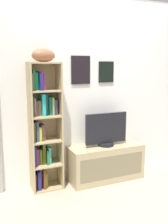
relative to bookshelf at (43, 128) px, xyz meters
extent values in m
cube|color=tan|center=(0.76, -0.99, -0.82)|extent=(5.20, 5.20, 0.04)
cube|color=silver|center=(0.76, 0.14, 0.46)|extent=(4.80, 0.06, 2.53)
cube|color=black|center=(0.57, 0.10, 0.73)|extent=(0.27, 0.02, 0.38)
cube|color=beige|center=(0.57, 0.09, 0.73)|extent=(0.22, 0.01, 0.33)
cube|color=black|center=(0.96, 0.10, 0.70)|extent=(0.23, 0.02, 0.29)
cube|color=#92ACB0|center=(0.96, 0.09, 0.70)|extent=(0.18, 0.01, 0.24)
cube|color=tan|center=(-0.16, -0.03, 0.01)|extent=(0.02, 0.27, 1.63)
cube|color=tan|center=(0.22, -0.03, 0.01)|extent=(0.02, 0.27, 1.63)
cube|color=tan|center=(0.03, 0.10, 0.01)|extent=(0.40, 0.01, 1.63)
cube|color=tan|center=(0.03, -0.03, -0.79)|extent=(0.36, 0.26, 0.02)
cube|color=tan|center=(0.03, -0.03, -0.47)|extent=(0.36, 0.26, 0.02)
cube|color=tan|center=(0.03, -0.03, -0.16)|extent=(0.36, 0.26, 0.02)
cube|color=tan|center=(0.03, -0.03, 0.16)|extent=(0.36, 0.26, 0.02)
cube|color=tan|center=(0.03, -0.03, 0.48)|extent=(0.36, 0.26, 0.02)
cube|color=tan|center=(0.03, -0.03, 0.82)|extent=(0.36, 0.26, 0.02)
cube|color=brown|center=(-0.13, 0.01, -0.69)|extent=(0.03, 0.17, 0.19)
cube|color=navy|center=(-0.09, -0.01, -0.66)|extent=(0.04, 0.22, 0.25)
cube|color=#8F5596|center=(-0.05, 0.02, -0.66)|extent=(0.03, 0.14, 0.24)
cube|color=brown|center=(-0.02, -0.01, -0.66)|extent=(0.03, 0.21, 0.26)
cube|color=olive|center=(0.02, 0.01, -0.69)|extent=(0.03, 0.16, 0.19)
cube|color=navy|center=(-0.12, 0.00, -0.33)|extent=(0.03, 0.19, 0.27)
cube|color=#85334F|center=(-0.08, 0.02, -0.36)|extent=(0.04, 0.15, 0.21)
cube|color=#4E761F|center=(-0.04, 0.02, -0.37)|extent=(0.03, 0.15, 0.19)
cube|color=#485213|center=(0.00, 0.01, -0.33)|extent=(0.04, 0.17, 0.26)
cube|color=#356237|center=(0.04, -0.01, -0.37)|extent=(0.02, 0.21, 0.19)
cube|color=#33B8AB|center=(0.07, 0.00, -0.36)|extent=(0.03, 0.18, 0.22)
cube|color=olive|center=(-0.12, 0.01, -0.03)|extent=(0.04, 0.17, 0.24)
cube|color=#374991|center=(-0.08, 0.00, -0.02)|extent=(0.03, 0.20, 0.25)
cube|color=gold|center=(-0.05, -0.01, -0.06)|extent=(0.03, 0.21, 0.18)
cube|color=brown|center=(-0.01, 0.01, -0.05)|extent=(0.04, 0.17, 0.20)
cube|color=#285111|center=(-0.12, 0.01, 0.30)|extent=(0.03, 0.17, 0.25)
cube|color=#BA5597|center=(-0.09, 0.02, 0.28)|extent=(0.02, 0.16, 0.22)
cube|color=brown|center=(-0.07, 0.02, 0.26)|extent=(0.03, 0.15, 0.18)
cube|color=#906B56|center=(-0.04, 0.02, 0.27)|extent=(0.03, 0.15, 0.19)
cube|color=#2DB8AD|center=(0.00, 0.00, 0.31)|extent=(0.04, 0.20, 0.27)
cube|color=#144B50|center=(0.05, 0.02, 0.31)|extent=(0.04, 0.15, 0.27)
cube|color=#205849|center=(0.09, 0.01, 0.29)|extent=(0.03, 0.17, 0.23)
cube|color=#61B255|center=(0.12, 0.00, 0.28)|extent=(0.02, 0.19, 0.22)
cube|color=#46315A|center=(0.16, 0.01, 0.27)|extent=(0.04, 0.18, 0.20)
cube|color=brown|center=(-0.13, 0.01, 0.59)|extent=(0.03, 0.18, 0.21)
cube|color=#2BA268|center=(-0.10, 0.02, 0.61)|extent=(0.02, 0.15, 0.24)
cube|color=green|center=(-0.07, 0.02, 0.60)|extent=(0.04, 0.14, 0.21)
cube|color=navy|center=(-0.03, -0.01, 0.60)|extent=(0.03, 0.22, 0.22)
cube|color=#B0375E|center=(0.00, 0.01, 0.60)|extent=(0.02, 0.18, 0.22)
cube|color=#613371|center=(0.02, 0.01, 0.59)|extent=(0.02, 0.17, 0.19)
ellipsoid|color=brown|center=(0.03, -0.03, 0.91)|extent=(0.31, 0.18, 0.16)
cube|color=tan|center=(0.87, -0.09, -0.56)|extent=(1.05, 0.40, 0.49)
cube|color=#7D7154|center=(0.87, -0.28, -0.56)|extent=(0.94, 0.01, 0.32)
cylinder|color=black|center=(0.87, -0.09, -0.29)|extent=(0.22, 0.22, 0.04)
cube|color=black|center=(0.87, -0.09, -0.06)|extent=(0.61, 0.04, 0.42)
cube|color=#B5C9F4|center=(0.87, -0.10, -0.06)|extent=(0.57, 0.01, 0.38)
camera|label=1|loc=(-0.76, -3.09, 0.76)|focal=40.49mm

